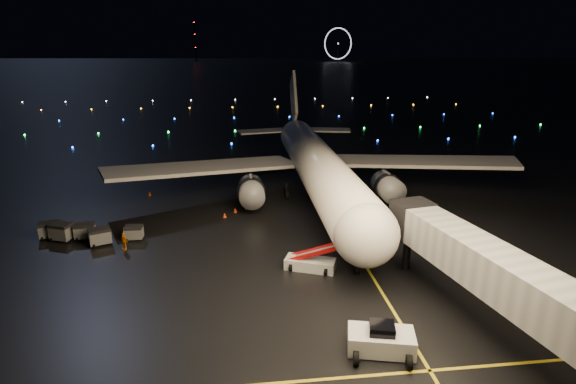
# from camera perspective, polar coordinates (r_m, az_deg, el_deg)

# --- Properties ---
(ground) EXTENTS (2000.00, 2000.00, 0.00)m
(ground) POSITION_cam_1_polar(r_m,az_deg,el_deg) (332.66, -6.93, 14.24)
(ground) COLOR black
(ground) RESTS_ON ground
(lane_centre) EXTENTS (0.25, 80.00, 0.02)m
(lane_centre) POSITION_cam_1_polar(r_m,az_deg,el_deg) (52.13, 6.59, -3.99)
(lane_centre) COLOR gold
(lane_centre) RESTS_ON ground
(airliner) EXTENTS (55.23, 52.49, 15.58)m
(airliner) POSITION_cam_1_polar(r_m,az_deg,el_deg) (60.89, 3.29, 6.89)
(airliner) COLOR silver
(airliner) RESTS_ON ground
(pushback_tug) EXTENTS (4.74, 3.21, 2.06)m
(pushback_tug) POSITION_cam_1_polar(r_m,az_deg,el_deg) (31.65, 11.74, -17.66)
(pushback_tug) COLOR silver
(pushback_tug) RESTS_ON ground
(belt_loader) EXTENTS (6.84, 4.15, 3.22)m
(belt_loader) POSITION_cam_1_polar(r_m,az_deg,el_deg) (40.93, 2.87, -7.72)
(belt_loader) COLOR silver
(belt_loader) RESTS_ON ground
(crew_c) EXTENTS (1.12, 1.00, 1.83)m
(crew_c) POSITION_cam_1_polar(r_m,az_deg,el_deg) (47.87, -20.14, -5.86)
(crew_c) COLOR orange
(crew_c) RESTS_ON ground
(safety_cone_0) EXTENTS (0.63, 0.63, 0.55)m
(safety_cone_0) POSITION_cam_1_polar(r_m,az_deg,el_deg) (55.60, -6.71, -2.30)
(safety_cone_0) COLOR #F5430E
(safety_cone_0) RESTS_ON ground
(safety_cone_1) EXTENTS (0.57, 0.57, 0.52)m
(safety_cone_1) POSITION_cam_1_polar(r_m,az_deg,el_deg) (56.45, -5.31, -1.96)
(safety_cone_1) COLOR #F5430E
(safety_cone_1) RESTS_ON ground
(safety_cone_2) EXTENTS (0.63, 0.63, 0.55)m
(safety_cone_2) POSITION_cam_1_polar(r_m,az_deg,el_deg) (54.14, -8.04, -2.91)
(safety_cone_2) COLOR #F5430E
(safety_cone_2) RESTS_ON ground
(safety_cone_3) EXTENTS (0.49, 0.49, 0.54)m
(safety_cone_3) POSITION_cam_1_polar(r_m,az_deg,el_deg) (64.34, -17.16, -0.20)
(safety_cone_3) COLOR #F5430E
(safety_cone_3) RESTS_ON ground
(ferris_wheel) EXTENTS (49.33, 16.80, 52.00)m
(ferris_wheel) POSITION_cam_1_polar(r_m,az_deg,el_deg) (771.00, 6.38, 18.07)
(ferris_wheel) COLOR black
(ferris_wheel) RESTS_ON ground
(radio_mast) EXTENTS (1.80, 1.80, 64.00)m
(radio_mast) POSITION_cam_1_polar(r_m,az_deg,el_deg) (774.58, -11.72, 18.27)
(radio_mast) COLOR black
(radio_mast) RESTS_ON ground
(taxiway_lights) EXTENTS (164.00, 92.00, 0.36)m
(taxiway_lights) POSITION_cam_1_polar(r_m,az_deg,el_deg) (139.40, -6.88, 9.72)
(taxiway_lights) COLOR black
(taxiway_lights) RESTS_ON ground
(baggage_cart_0) EXTENTS (2.47, 2.14, 1.76)m
(baggage_cart_0) POSITION_cam_1_polar(r_m,az_deg,el_deg) (49.97, -22.78, -5.23)
(baggage_cart_0) COLOR gray
(baggage_cart_0) RESTS_ON ground
(baggage_cart_1) EXTENTS (1.83, 1.32, 1.51)m
(baggage_cart_1) POSITION_cam_1_polar(r_m,az_deg,el_deg) (50.03, -18.98, -4.91)
(baggage_cart_1) COLOR gray
(baggage_cart_1) RESTS_ON ground
(baggage_cart_2) EXTENTS (2.35, 1.94, 1.72)m
(baggage_cart_2) POSITION_cam_1_polar(r_m,az_deg,el_deg) (54.07, -28.04, -4.27)
(baggage_cart_2) COLOR gray
(baggage_cart_2) RESTS_ON ground
(baggage_cart_3) EXTENTS (2.09, 1.56, 1.67)m
(baggage_cart_3) POSITION_cam_1_polar(r_m,az_deg,el_deg) (52.12, -24.39, -4.56)
(baggage_cart_3) COLOR gray
(baggage_cart_3) RESTS_ON ground
(baggage_cart_4) EXTENTS (2.58, 2.23, 1.85)m
(baggage_cart_4) POSITION_cam_1_polar(r_m,az_deg,el_deg) (52.73, -26.78, -4.54)
(baggage_cart_4) COLOR gray
(baggage_cart_4) RESTS_ON ground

